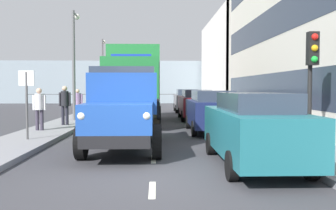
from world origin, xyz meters
TOP-DOWN VIEW (x-y plane):
  - ground_plane at (0.00, -12.17)m, footprint 80.00×80.00m
  - sidewalk_left at (-4.31, -12.17)m, footprint 2.02×40.97m
  - sidewalk_right at (4.31, -12.17)m, footprint 2.02×40.97m
  - road_centreline_markings at (0.00, -12.19)m, footprint 0.12×37.39m
  - building_far_block at (-8.88, -26.64)m, footprint 7.12×15.85m
  - sea_horizon at (0.00, -35.65)m, footprint 80.00×0.80m
  - seawall_railing at (-0.00, -32.05)m, footprint 28.08×0.08m
  - truck_vintage_blue at (0.88, -3.06)m, footprint 2.17×5.64m
  - lorry_cargo_green at (1.02, -11.34)m, footprint 2.58×8.20m
  - car_teal_kerbside_near at (-2.35, -0.91)m, footprint 1.77×4.58m
  - car_navy_kerbside_1 at (-2.35, -7.34)m, footprint 1.89×4.27m
  - car_maroon_kerbside_2 at (-2.35, -13.38)m, footprint 1.86×4.59m
  - car_grey_kerbside_3 at (-2.35, -19.82)m, footprint 1.81×4.02m
  - car_silver_oppositeside_0 at (2.35, -13.33)m, footprint 1.95×4.52m
  - car_red_oppositeside_1 at (2.35, -19.10)m, footprint 1.89×4.01m
  - car_white_oppositeside_2 at (2.35, -24.65)m, footprint 1.87×4.31m
  - pedestrian_strolling at (4.56, -6.97)m, footprint 0.53×0.34m
  - pedestrian_couple_b at (4.07, -9.05)m, footprint 0.53×0.34m
  - pedestrian_by_lamp at (4.13, -12.04)m, footprint 0.53×0.34m
  - traffic_light_near at (-4.32, -2.30)m, footprint 0.28×0.41m
  - lamp_post_promenade at (4.19, -11.62)m, footprint 0.32×1.14m
  - lamp_post_far at (4.34, -22.71)m, footprint 0.32×1.14m
  - street_sign at (4.15, -4.44)m, footprint 0.50×0.07m

SIDE VIEW (x-z plane):
  - ground_plane at x=0.00m, z-range 0.00..0.00m
  - road_centreline_markings at x=0.00m, z-range 0.00..0.01m
  - sidewalk_left at x=-4.31m, z-range 0.00..0.15m
  - sidewalk_right at x=4.31m, z-range 0.00..0.15m
  - car_grey_kerbside_3 at x=-2.35m, z-range 0.03..1.75m
  - car_red_oppositeside_1 at x=2.35m, z-range 0.04..1.76m
  - car_teal_kerbside_near at x=-2.35m, z-range 0.04..1.76m
  - car_white_oppositeside_2 at x=2.35m, z-range 0.04..1.76m
  - car_navy_kerbside_1 at x=-2.35m, z-range 0.04..1.76m
  - car_maroon_kerbside_2 at x=-2.35m, z-range 0.04..1.76m
  - car_silver_oppositeside_0 at x=2.35m, z-range 0.04..1.76m
  - seawall_railing at x=0.00m, z-range 0.32..1.52m
  - pedestrian_by_lamp at x=4.13m, z-range 0.29..1.90m
  - pedestrian_strolling at x=4.56m, z-range 0.30..1.97m
  - truck_vintage_blue at x=0.88m, z-range -0.04..2.39m
  - pedestrian_couple_b at x=4.07m, z-range 0.31..2.08m
  - street_sign at x=4.15m, z-range 0.56..2.81m
  - lorry_cargo_green at x=1.02m, z-range 0.14..4.01m
  - traffic_light_near at x=-4.32m, z-range 0.87..4.07m
  - sea_horizon at x=0.00m, z-range 0.00..5.00m
  - lamp_post_promenade at x=4.19m, z-range 0.75..6.40m
  - lamp_post_far at x=4.34m, z-range 0.75..6.44m
  - building_far_block at x=-8.88m, z-range 0.00..8.40m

